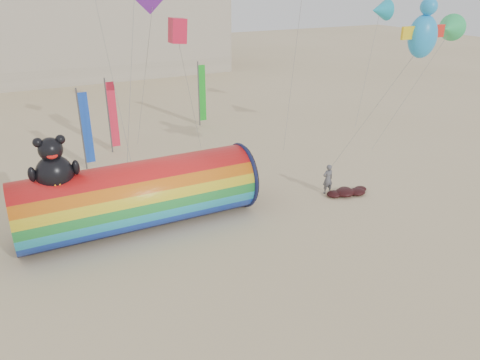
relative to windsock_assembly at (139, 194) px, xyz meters
name	(u,v)px	position (x,y,z in m)	size (l,w,h in m)	color
ground	(245,241)	(3.89, -3.59, -1.73)	(160.00, 160.00, 0.00)	#CCB58C
windsock_assembly	(139,194)	(0.00, 0.00, 0.00)	(11.35, 3.46, 5.23)	red
kite_handler	(328,179)	(10.44, -1.05, -0.87)	(0.63, 0.41, 1.73)	#525359
fabric_bundle	(347,192)	(11.34, -1.74, -1.56)	(2.62, 1.35, 0.41)	#3B0A0B
festival_banners	(138,111)	(3.26, 11.53, 0.90)	(10.72, 5.65, 5.20)	#59595E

